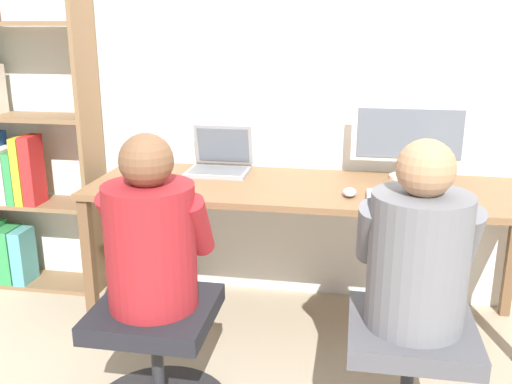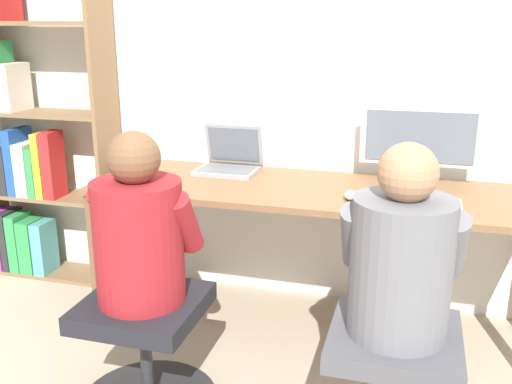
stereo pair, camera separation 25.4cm
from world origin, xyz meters
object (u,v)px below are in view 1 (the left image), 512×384
desktop_monitor (409,139)px  person_at_monitor (419,249)px  office_chair_right (157,358)px  office_chair_left (407,380)px  laptop (220,163)px  person_at_laptop (151,235)px  keyboard (411,197)px

desktop_monitor → person_at_monitor: bearing=-91.8°
office_chair_right → office_chair_left: bearing=1.5°
laptop → office_chair_left: bearing=-46.2°
office_chair_left → person_at_monitor: 0.51m
laptop → person_at_monitor: (0.92, -0.95, -0.03)m
office_chair_left → office_chair_right: size_ratio=1.00×
desktop_monitor → person_at_laptop: person_at_laptop is taller
desktop_monitor → keyboard: desktop_monitor is taller
office_chair_left → person_at_monitor: (0.00, 0.00, 0.51)m
laptop → office_chair_right: bearing=-91.2°
office_chair_left → person_at_laptop: size_ratio=0.85×
desktop_monitor → office_chair_left: (-0.03, -1.00, -0.69)m
keyboard → person_at_laptop: bearing=-146.0°
office_chair_right → desktop_monitor: bearing=46.4°
office_chair_right → person_at_monitor: person_at_monitor is taller
office_chair_left → person_at_laptop: 1.06m
laptop → person_at_laptop: 0.98m
desktop_monitor → person_at_laptop: (-0.97, -1.02, -0.19)m
person_at_monitor → person_at_laptop: 0.94m
desktop_monitor → laptop: 0.96m
office_chair_left → desktop_monitor: bearing=88.2°
office_chair_left → person_at_laptop: person_at_laptop is taller
keyboard → office_chair_left: bearing=-92.5°
desktop_monitor → person_at_monitor: size_ratio=0.85×
desktop_monitor → office_chair_right: size_ratio=1.02×
desktop_monitor → person_at_monitor: (-0.03, -0.99, -0.19)m
person_at_laptop → desktop_monitor: bearing=46.3°
desktop_monitor → office_chair_left: 1.21m
desktop_monitor → office_chair_right: 1.57m
office_chair_right → person_at_monitor: (0.94, 0.03, 0.51)m
office_chair_left → office_chair_right: bearing=-178.5°
office_chair_left → person_at_laptop: bearing=-178.8°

